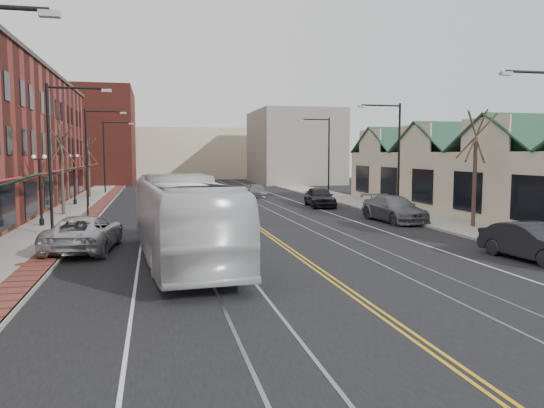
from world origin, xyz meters
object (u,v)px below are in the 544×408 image
transit_bus (182,220)px  parked_car_b (533,242)px  parked_suv (84,233)px  parked_car_d (320,197)px  parked_car_c (394,209)px

transit_bus → parked_car_b: 14.62m
parked_suv → parked_car_d: (16.80, 17.05, 0.02)m
parked_suv → parked_car_d: 23.93m
parked_car_b → parked_car_c: size_ratio=0.81×
parked_car_c → parked_car_d: parked_car_c is taller
parked_car_b → parked_car_d: size_ratio=0.96×
transit_bus → parked_suv: transit_bus is taller
parked_car_b → parked_car_c: bearing=83.1°
parked_suv → parked_car_c: size_ratio=1.02×
transit_bus → parked_suv: bearing=-44.8°
parked_car_b → parked_car_d: parked_car_d is taller
transit_bus → parked_suv: (-4.30, 3.59, -0.95)m
transit_bus → parked_car_d: (12.50, 20.63, -0.93)m
parked_suv → parked_car_d: bearing=-128.6°
transit_bus → parked_car_b: (14.30, -2.90, -0.99)m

